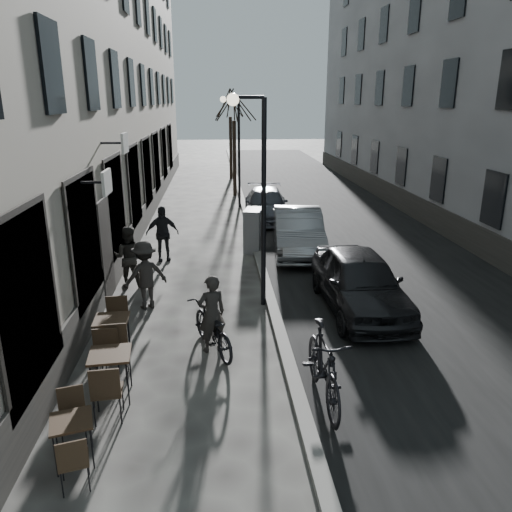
{
  "coord_description": "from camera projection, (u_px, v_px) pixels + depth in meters",
  "views": [
    {
      "loc": [
        -1.13,
        -5.62,
        4.96
      ],
      "look_at": [
        -0.32,
        4.37,
        1.8
      ],
      "focal_mm": 35.0,
      "sensor_mm": 36.0,
      "label": 1
    }
  ],
  "objects": [
    {
      "name": "ground",
      "position": [
        304.0,
        473.0,
        6.92
      ],
      "size": [
        120.0,
        120.0,
        0.0
      ],
      "primitive_type": "plane",
      "color": "#363431",
      "rests_on": "ground"
    },
    {
      "name": "road",
      "position": [
        327.0,
        214.0,
        22.43
      ],
      "size": [
        7.3,
        60.0,
        0.0
      ],
      "primitive_type": "cube",
      "color": "black",
      "rests_on": "ground"
    },
    {
      "name": "kerb",
      "position": [
        246.0,
        215.0,
        22.13
      ],
      "size": [
        0.25,
        60.0,
        0.12
      ],
      "primitive_type": "cube",
      "color": "slate",
      "rests_on": "ground"
    },
    {
      "name": "building_left",
      "position": [
        88.0,
        19.0,
        19.74
      ],
      "size": [
        4.0,
        35.0,
        16.0
      ],
      "primitive_type": "cube",
      "color": "#B0A894",
      "rests_on": "ground"
    },
    {
      "name": "building_right",
      "position": [
        465.0,
        23.0,
        20.94
      ],
      "size": [
        4.0,
        35.0,
        16.0
      ],
      "primitive_type": "cube",
      "color": "slate",
      "rests_on": "ground"
    },
    {
      "name": "streetlamp_near",
      "position": [
        257.0,
        180.0,
        11.66
      ],
      "size": [
        0.9,
        0.28,
        5.09
      ],
      "color": "black",
      "rests_on": "ground"
    },
    {
      "name": "streetlamp_far",
      "position": [
        235.0,
        140.0,
        23.07
      ],
      "size": [
        0.9,
        0.28,
        5.09
      ],
      "color": "black",
      "rests_on": "ground"
    },
    {
      "name": "tree_near",
      "position": [
        234.0,
        105.0,
        25.47
      ],
      "size": [
        2.4,
        2.4,
        5.7
      ],
      "color": "black",
      "rests_on": "ground"
    },
    {
      "name": "tree_far",
      "position": [
        230.0,
        104.0,
        31.18
      ],
      "size": [
        2.4,
        2.4,
        5.7
      ],
      "color": "black",
      "rests_on": "ground"
    },
    {
      "name": "bistro_set_a",
      "position": [
        73.0,
        436.0,
        7.02
      ],
      "size": [
        0.74,
        1.45,
        0.82
      ],
      "rotation": [
        0.0,
        0.0,
        0.27
      ],
      "color": "black",
      "rests_on": "ground"
    },
    {
      "name": "bistro_set_b",
      "position": [
        111.0,
        371.0,
        8.54
      ],
      "size": [
        0.75,
        1.73,
        1.0
      ],
      "rotation": [
        0.0,
        0.0,
        0.09
      ],
      "color": "black",
      "rests_on": "ground"
    },
    {
      "name": "bistro_set_c",
      "position": [
        113.0,
        333.0,
        9.95
      ],
      "size": [
        0.7,
        1.65,
        0.97
      ],
      "rotation": [
        0.0,
        0.0,
        0.05
      ],
      "color": "black",
      "rests_on": "ground"
    },
    {
      "name": "utility_cabinet",
      "position": [
        253.0,
        230.0,
        16.84
      ],
      "size": [
        0.74,
        1.07,
        1.45
      ],
      "primitive_type": "cube",
      "rotation": [
        0.0,
        0.0,
        -0.23
      ],
      "color": "slate",
      "rests_on": "ground"
    },
    {
      "name": "bicycle",
      "position": [
        212.0,
        328.0,
        10.16
      ],
      "size": [
        1.34,
        2.02,
        1.0
      ],
      "primitive_type": "imported",
      "rotation": [
        0.0,
        0.0,
        3.53
      ],
      "color": "black",
      "rests_on": "ground"
    },
    {
      "name": "cyclist_rider",
      "position": [
        212.0,
        314.0,
        10.07
      ],
      "size": [
        0.7,
        0.59,
        1.64
      ],
      "primitive_type": "imported",
      "rotation": [
        0.0,
        0.0,
        3.53
      ],
      "color": "black",
      "rests_on": "ground"
    },
    {
      "name": "pedestrian_near",
      "position": [
        128.0,
        257.0,
        13.62
      ],
      "size": [
        0.87,
        0.71,
        1.69
      ],
      "primitive_type": "imported",
      "rotation": [
        0.0,
        0.0,
        3.06
      ],
      "color": "#272521",
      "rests_on": "ground"
    },
    {
      "name": "pedestrian_mid",
      "position": [
        145.0,
        275.0,
        12.18
      ],
      "size": [
        1.27,
        1.07,
        1.71
      ],
      "primitive_type": "imported",
      "rotation": [
        0.0,
        0.0,
        3.62
      ],
      "color": "#282523",
      "rests_on": "ground"
    },
    {
      "name": "pedestrian_far",
      "position": [
        162.0,
        234.0,
        15.82
      ],
      "size": [
        1.1,
        0.61,
        1.77
      ],
      "primitive_type": "imported",
      "rotation": [
        0.0,
        0.0,
        0.18
      ],
      "color": "black",
      "rests_on": "ground"
    },
    {
      "name": "car_near",
      "position": [
        360.0,
        281.0,
        12.09
      ],
      "size": [
        1.81,
        4.35,
        1.47
      ],
      "primitive_type": "imported",
      "rotation": [
        0.0,
        0.0,
        0.02
      ],
      "color": "black",
      "rests_on": "ground"
    },
    {
      "name": "car_mid",
      "position": [
        298.0,
        231.0,
        16.68
      ],
      "size": [
        1.93,
        4.56,
        1.46
      ],
      "primitive_type": "imported",
      "rotation": [
        0.0,
        0.0,
        -0.09
      ],
      "color": "gray",
      "rests_on": "ground"
    },
    {
      "name": "car_far",
      "position": [
        266.0,
        205.0,
        21.35
      ],
      "size": [
        2.05,
        4.52,
        1.29
      ],
      "primitive_type": "imported",
      "rotation": [
        0.0,
        0.0,
        -0.06
      ],
      "color": "#3A3C44",
      "rests_on": "ground"
    },
    {
      "name": "moped",
      "position": [
        323.0,
        366.0,
        8.39
      ],
      "size": [
        0.68,
        2.25,
        1.34
      ],
      "primitive_type": "imported",
      "rotation": [
        0.0,
        0.0,
        0.02
      ],
      "color": "black",
      "rests_on": "ground"
    }
  ]
}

